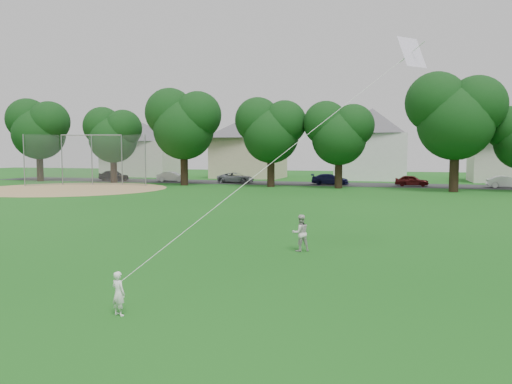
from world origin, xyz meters
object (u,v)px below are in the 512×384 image
(toddler, at_px, (118,293))
(kite, at_px, (294,145))
(baseball_backstop, at_px, (90,160))
(older_boy, at_px, (300,233))

(toddler, relative_size, kite, 0.08)
(kite, distance_m, baseball_backstop, 42.77)
(toddler, relative_size, baseball_backstop, 0.08)
(toddler, bearing_deg, kite, -109.98)
(kite, bearing_deg, toddler, -127.55)
(kite, xyz_separation_m, baseball_backstop, (-28.59, 31.79, -1.00))
(toddler, distance_m, baseball_backstop, 43.93)
(kite, relative_size, baseball_backstop, 0.99)
(older_boy, bearing_deg, baseball_backstop, -78.77)
(older_boy, bearing_deg, toddler, 39.88)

